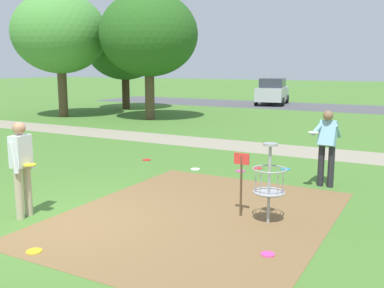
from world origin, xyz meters
name	(u,v)px	position (x,y,z in m)	size (l,w,h in m)	color
ground_plane	(67,221)	(0.00, 0.00, 0.00)	(160.00, 160.00, 0.00)	#47752D
dirt_tee_pad	(198,215)	(1.87, 1.32, 0.00)	(4.48, 5.57, 0.01)	brown
disc_golf_basket	(266,180)	(3.04, 1.59, 0.75)	(0.98, 0.58, 1.39)	#9E9EA3
player_foreground_watching	(22,164)	(-0.80, -0.22, 0.97)	(0.42, 0.49, 1.71)	tan
player_throwing	(327,143)	(3.45, 4.41, 0.99)	(0.52, 1.10, 1.71)	#232328
frisbee_near_basket	(34,251)	(0.53, -1.20, 0.01)	(0.23, 0.23, 0.02)	gold
frisbee_by_tee	(147,160)	(-1.64, 4.81, 0.01)	(0.24, 0.24, 0.02)	red
frisbee_mid_grass	(195,169)	(0.13, 4.46, 0.01)	(0.24, 0.24, 0.02)	white
frisbee_far_left	(257,168)	(1.52, 5.35, 0.01)	(0.26, 0.26, 0.02)	red
frisbee_far_right	(268,254)	(3.53, 0.32, 0.01)	(0.20, 0.20, 0.02)	#E53D99
frisbee_scattered_a	(285,169)	(2.20, 5.60, 0.01)	(0.25, 0.25, 0.02)	#1E93DB
frisbee_scattered_b	(240,171)	(1.25, 4.84, 0.01)	(0.24, 0.24, 0.02)	#E53D99
tree_near_left	(149,35)	(-7.12, 13.10, 4.20)	(4.86, 4.86, 6.28)	brown
tree_near_right	(125,46)	(-11.53, 16.92, 3.89)	(4.88, 4.88, 5.98)	#422D1E
tree_mid_center	(60,33)	(-11.90, 11.91, 4.35)	(4.89, 4.89, 6.44)	brown
parking_lot_strip	(337,108)	(0.00, 24.13, 0.00)	(36.00, 6.00, 0.01)	#4C4C51
parked_car_leftmost	(272,91)	(-4.53, 24.63, 0.92)	(2.51, 4.45, 1.84)	#B2B7BC
gravel_path	(245,146)	(0.00, 8.24, 0.00)	(40.00, 1.92, 0.00)	gray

